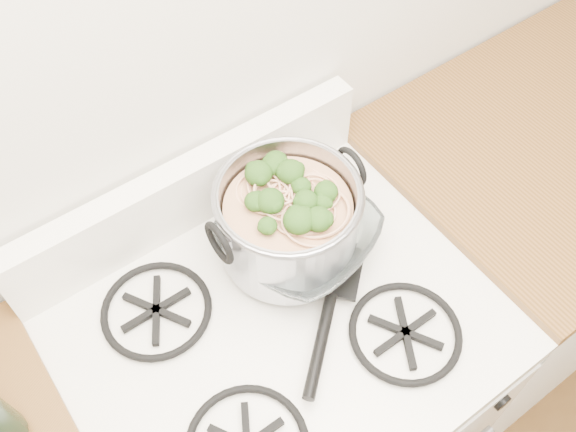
{
  "coord_description": "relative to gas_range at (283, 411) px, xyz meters",
  "views": [
    {
      "loc": [
        -0.29,
        0.83,
        1.96
      ],
      "look_at": [
        0.1,
        1.38,
        1.03
      ],
      "focal_mm": 40.0,
      "sensor_mm": 36.0,
      "label": 1
    }
  ],
  "objects": [
    {
      "name": "stock_pot",
      "position": [
        0.1,
        0.12,
        0.57
      ],
      "size": [
        0.3,
        0.27,
        0.18
      ],
      "color": "#9A9AA2",
      "rests_on": "gas_range"
    },
    {
      "name": "spatula",
      "position": [
        0.14,
        0.02,
        0.5
      ],
      "size": [
        0.42,
        0.42,
        0.02
      ],
      "primitive_type": null,
      "rotation": [
        0.0,
        0.0,
        -0.86
      ],
      "color": "black",
      "rests_on": "gas_range"
    },
    {
      "name": "gas_range",
      "position": [
        0.0,
        0.0,
        0.0
      ],
      "size": [
        0.76,
        0.66,
        0.92
      ],
      "color": "white",
      "rests_on": "ground"
    },
    {
      "name": "glass_bowl",
      "position": [
        0.12,
        0.11,
        0.5
      ],
      "size": [
        0.14,
        0.14,
        0.03
      ],
      "primitive_type": "imported",
      "rotation": [
        0.0,
        0.0,
        0.27
      ],
      "color": "white",
      "rests_on": "gas_range"
    },
    {
      "name": "counter_right",
      "position": [
        0.88,
        0.0,
        0.02
      ],
      "size": [
        1.0,
        0.65,
        0.92
      ],
      "color": "silver",
      "rests_on": "ground"
    }
  ]
}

